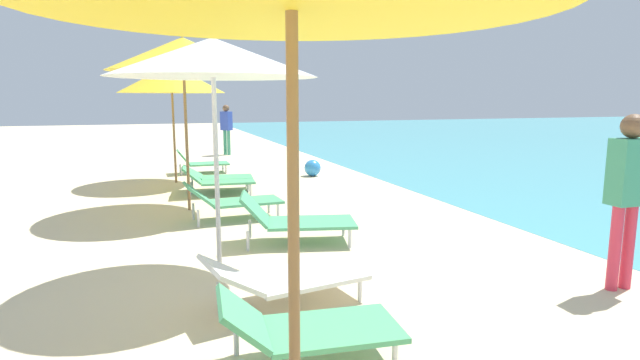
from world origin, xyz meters
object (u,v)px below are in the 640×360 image
(lounger_fourth_inland, at_px, (232,200))
(lounger_third_inland, at_px, (284,276))
(person_walking_far, at_px, (628,184))
(umbrella_third, at_px, (213,58))
(lounger_farthest_shoreside, at_px, (201,162))
(beach_ball, at_px, (313,168))
(umbrella_fourth, at_px, (183,54))
(person_walking_mid, at_px, (226,125))
(lounger_fourth_shoreside, at_px, (217,180))
(umbrella_farthest, at_px, (171,79))
(lounger_second_shoreside, at_px, (307,327))
(lounger_third_shoreside, at_px, (294,219))
(lounger_farthest_inland, at_px, (217,176))

(lounger_fourth_inland, bearing_deg, lounger_third_inland, -94.05)
(lounger_third_inland, xyz_separation_m, person_walking_far, (3.27, -0.70, 0.80))
(umbrella_third, relative_size, lounger_farthest_shoreside, 2.02)
(lounger_fourth_inland, relative_size, beach_ball, 3.75)
(umbrella_fourth, bearing_deg, person_walking_far, -53.22)
(person_walking_mid, height_order, person_walking_far, person_walking_far)
(lounger_third_inland, bearing_deg, umbrella_fourth, 86.68)
(lounger_farthest_shoreside, bearing_deg, person_walking_far, -71.62)
(lounger_fourth_shoreside, distance_m, umbrella_farthest, 2.80)
(lounger_second_shoreside, height_order, umbrella_farthest, umbrella_farthest)
(umbrella_fourth, bearing_deg, umbrella_third, -89.06)
(lounger_third_shoreside, bearing_deg, lounger_second_shoreside, -90.86)
(lounger_farthest_shoreside, xyz_separation_m, lounger_farthest_inland, (0.07, -2.58, 0.01))
(lounger_third_shoreside, xyz_separation_m, umbrella_fourth, (-1.16, 2.48, 2.26))
(umbrella_third, height_order, lounger_fourth_shoreside, umbrella_third)
(lounger_third_shoreside, bearing_deg, umbrella_fourth, 128.33)
(lounger_third_shoreside, distance_m, person_walking_far, 3.76)
(lounger_fourth_shoreside, xyz_separation_m, person_walking_mid, (1.23, 7.08, 0.71))
(lounger_farthest_shoreside, bearing_deg, lounger_fourth_shoreside, -90.33)
(lounger_fourth_inland, bearing_deg, person_walking_far, -55.16)
(lounger_farthest_shoreside, bearing_deg, person_walking_mid, 72.32)
(umbrella_third, bearing_deg, lounger_farthest_inland, 83.00)
(lounger_third_shoreside, distance_m, umbrella_farthest, 5.95)
(beach_ball, bearing_deg, lounger_fourth_shoreside, -145.05)
(umbrella_fourth, distance_m, umbrella_farthest, 3.01)
(umbrella_farthest, distance_m, beach_ball, 3.83)
(lounger_farthest_shoreside, bearing_deg, umbrella_fourth, -98.62)
(person_walking_mid, bearing_deg, umbrella_fourth, 40.31)
(beach_ball, bearing_deg, lounger_farthest_shoreside, 151.52)
(lounger_third_inland, xyz_separation_m, lounger_fourth_shoreside, (0.10, 5.51, 0.03))
(lounger_fourth_inland, bearing_deg, umbrella_third, -105.02)
(lounger_fourth_shoreside, bearing_deg, lounger_farthest_shoreside, 94.44)
(lounger_second_shoreside, relative_size, lounger_farthest_shoreside, 1.06)
(lounger_third_inland, height_order, lounger_farthest_inland, lounger_farthest_inland)
(umbrella_farthest, relative_size, beach_ball, 6.67)
(lounger_third_shoreside, height_order, lounger_farthest_inland, lounger_third_shoreside)
(lounger_third_inland, height_order, person_walking_far, person_walking_far)
(beach_ball, bearing_deg, lounger_third_inland, -109.79)
(lounger_second_shoreside, height_order, lounger_farthest_inland, lounger_second_shoreside)
(umbrella_fourth, height_order, person_walking_far, umbrella_fourth)
(lounger_second_shoreside, distance_m, lounger_fourth_inland, 4.51)
(umbrella_third, xyz_separation_m, beach_ball, (3.08, 6.34, -2.09))
(lounger_third_inland, bearing_deg, lounger_fourth_shoreside, 78.82)
(lounger_third_inland, bearing_deg, person_walking_mid, 73.82)
(lounger_third_inland, xyz_separation_m, umbrella_farthest, (-0.59, 7.36, 2.03))
(person_walking_mid, bearing_deg, lounger_farthest_shoreside, 35.69)
(umbrella_fourth, relative_size, umbrella_farthest, 1.10)
(lounger_third_shoreside, xyz_separation_m, person_walking_far, (2.63, -2.58, 0.74))
(lounger_third_inland, distance_m, lounger_fourth_inland, 3.42)
(lounger_farthest_inland, distance_m, person_walking_far, 7.48)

